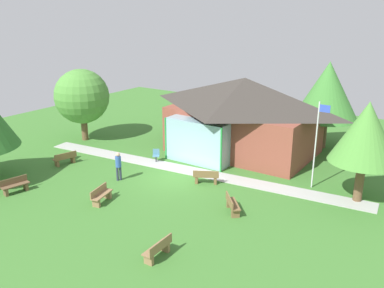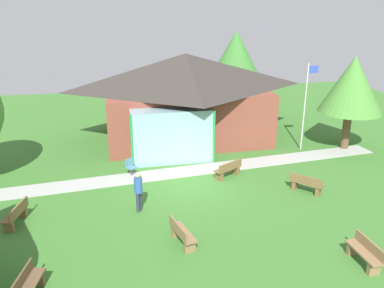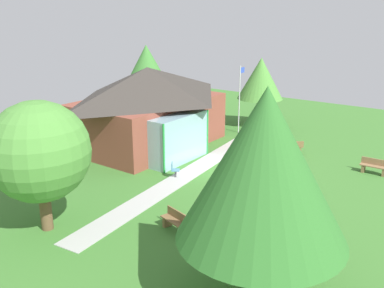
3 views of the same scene
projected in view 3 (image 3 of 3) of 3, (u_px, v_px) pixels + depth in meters
ground_plane at (225, 169)px, 24.57m from camera, size 44.00×44.00×0.00m
pavilion at (149, 106)px, 28.23m from camera, size 10.55×7.95×5.27m
footpath at (204, 164)px, 25.41m from camera, size 22.10×3.54×0.03m
flagpole at (240, 96)px, 31.24m from camera, size 0.64×0.08×5.00m
bench_rear_near_path at (236, 153)px, 26.19m from camera, size 1.53×1.10×0.84m
bench_mid_right at (291, 148)px, 27.21m from camera, size 1.32×1.42×0.84m
bench_front_left at (287, 243)px, 16.03m from camera, size 0.75×1.56×0.84m
bench_front_center at (294, 190)px, 20.78m from camera, size 0.78×1.56×0.84m
bench_mid_left at (176, 222)px, 17.60m from camera, size 0.81×1.56×0.84m
bench_front_right at (374, 167)px, 23.84m from camera, size 0.48×1.51×0.84m
patio_chair_west at (174, 170)px, 23.26m from camera, size 0.61×0.61×0.86m
visitor_strolling_lawn at (234, 174)px, 21.11m from camera, size 0.34×0.34×1.74m
tree_west_hedge at (39, 152)px, 16.87m from camera, size 4.11×4.11×5.48m
tree_lawn_corner at (264, 166)px, 12.24m from camera, size 5.17×5.17×6.81m
tree_behind_pavilion_right at (147, 71)px, 33.64m from camera, size 4.54×4.54×6.26m
tree_east_hedge at (261, 79)px, 32.71m from camera, size 3.53×3.53×5.39m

